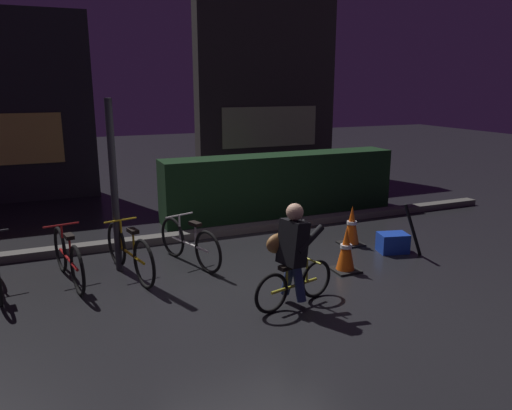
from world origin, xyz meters
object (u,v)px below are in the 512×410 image
traffic_cone_near (346,250)px  traffic_cone_far (352,226)px  cyclist (292,255)px  street_post (114,187)px  parked_bike_center_left (130,253)px  parked_bike_center_right (190,243)px  closed_umbrella (413,230)px  parked_bike_left_mid (68,258)px  blue_crate (393,243)px

traffic_cone_near → traffic_cone_far: traffic_cone_far is taller
traffic_cone_far → cyclist: bearing=-139.8°
street_post → traffic_cone_far: bearing=-5.4°
street_post → parked_bike_center_left: bearing=-71.2°
traffic_cone_near → traffic_cone_far: size_ratio=0.98×
parked_bike_center_right → closed_umbrella: (3.22, -0.96, 0.09)m
parked_bike_left_mid → parked_bike_center_right: size_ratio=1.08×
street_post → parked_bike_center_left: street_post is taller
traffic_cone_near → closed_umbrella: closed_umbrella is taller
blue_crate → cyclist: 2.61m
parked_bike_left_mid → traffic_cone_far: parked_bike_left_mid is taller
parked_bike_left_mid → traffic_cone_far: (4.31, -0.14, -0.02)m
traffic_cone_near → closed_umbrella: 1.30m
street_post → parked_bike_center_left: (0.11, -0.31, -0.85)m
parked_bike_center_right → closed_umbrella: closed_umbrella is taller
closed_umbrella → cyclist: bearing=40.7°
closed_umbrella → traffic_cone_far: bearing=-33.4°
parked_bike_left_mid → traffic_cone_near: bearing=-116.9°
parked_bike_center_left → blue_crate: bearing=-111.2°
traffic_cone_far → traffic_cone_near: bearing=-127.4°
parked_bike_center_right → blue_crate: (3.06, -0.71, -0.17)m
traffic_cone_near → cyclist: (-1.20, -0.68, 0.32)m
street_post → parked_bike_center_left: 0.91m
parked_bike_center_right → cyclist: size_ratio=1.17×
parked_bike_left_mid → parked_bike_center_right: (1.65, 0.02, -0.01)m
parked_bike_center_right → blue_crate: parked_bike_center_right is taller
parked_bike_left_mid → blue_crate: 4.76m
traffic_cone_near → blue_crate: bearing=19.5°
traffic_cone_far → closed_umbrella: closed_umbrella is taller
parked_bike_center_left → traffic_cone_far: size_ratio=2.43×
parked_bike_left_mid → traffic_cone_near: (3.58, -1.09, -0.03)m
street_post → cyclist: size_ratio=1.91×
parked_bike_left_mid → closed_umbrella: bearing=-110.9°
cyclist → traffic_cone_far: bearing=25.7°
street_post → closed_umbrella: (4.20, -1.15, -0.78)m
parked_bike_left_mid → cyclist: bearing=-136.5°
parked_bike_center_left → traffic_cone_near: size_ratio=2.48×
parked_bike_left_mid → traffic_cone_near: 3.74m
closed_umbrella → parked_bike_center_left: bearing=10.7°
traffic_cone_near → cyclist: size_ratio=0.51×
street_post → parked_bike_center_right: size_ratio=1.63×
closed_umbrella → parked_bike_center_right: bearing=5.7°
traffic_cone_near → cyclist: cyclist is taller
blue_crate → traffic_cone_near: bearing=-160.5°
blue_crate → cyclist: size_ratio=0.35×
traffic_cone_far → blue_crate: (0.40, -0.56, -0.17)m
cyclist → blue_crate: bearing=10.3°
parked_bike_center_right → blue_crate: 3.15m
parked_bike_left_mid → blue_crate: size_ratio=3.58×
parked_bike_left_mid → traffic_cone_far: bearing=-101.8°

